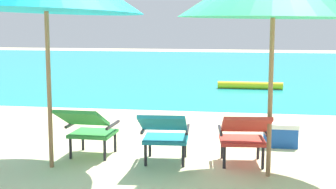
{
  "coord_description": "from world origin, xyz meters",
  "views": [
    {
      "loc": [
        1.02,
        -5.71,
        1.68
      ],
      "look_at": [
        0.0,
        0.47,
        0.75
      ],
      "focal_mm": 53.04,
      "sensor_mm": 36.0,
      "label": 1
    }
  ],
  "objects_px": {
    "swim_buoy": "(250,85)",
    "cooler_box": "(280,134)",
    "lounge_chair_left": "(88,127)",
    "lounge_chair_right": "(244,134)",
    "lounge_chair_center": "(165,132)"
  },
  "relations": [
    {
      "from": "lounge_chair_left",
      "to": "lounge_chair_center",
      "type": "relative_size",
      "value": 0.98
    },
    {
      "from": "swim_buoy",
      "to": "lounge_chair_center",
      "type": "xyz_separation_m",
      "value": [
        -0.98,
        -6.83,
        0.31
      ]
    },
    {
      "from": "lounge_chair_center",
      "to": "lounge_chair_right",
      "type": "bearing_deg",
      "value": 4.03
    },
    {
      "from": "swim_buoy",
      "to": "lounge_chair_left",
      "type": "distance_m",
      "value": 6.99
    },
    {
      "from": "lounge_chair_left",
      "to": "cooler_box",
      "type": "xyz_separation_m",
      "value": [
        2.36,
        1.03,
        -0.24
      ]
    },
    {
      "from": "swim_buoy",
      "to": "lounge_chair_left",
      "type": "relative_size",
      "value": 1.8
    },
    {
      "from": "lounge_chair_right",
      "to": "swim_buoy",
      "type": "bearing_deg",
      "value": 89.39
    },
    {
      "from": "swim_buoy",
      "to": "lounge_chair_center",
      "type": "relative_size",
      "value": 1.75
    },
    {
      "from": "lounge_chair_left",
      "to": "lounge_chair_right",
      "type": "height_order",
      "value": "same"
    },
    {
      "from": "lounge_chair_left",
      "to": "lounge_chair_center",
      "type": "height_order",
      "value": "same"
    },
    {
      "from": "cooler_box",
      "to": "swim_buoy",
      "type": "bearing_deg",
      "value": 94.12
    },
    {
      "from": "lounge_chair_center",
      "to": "lounge_chair_right",
      "type": "xyz_separation_m",
      "value": [
        0.91,
        0.06,
        0.0
      ]
    },
    {
      "from": "lounge_chair_center",
      "to": "cooler_box",
      "type": "relative_size",
      "value": 1.94
    },
    {
      "from": "swim_buoy",
      "to": "lounge_chair_left",
      "type": "bearing_deg",
      "value": -106.22
    },
    {
      "from": "swim_buoy",
      "to": "cooler_box",
      "type": "distance_m",
      "value": 5.69
    }
  ]
}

